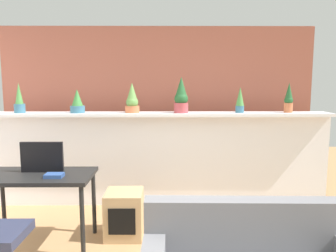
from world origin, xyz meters
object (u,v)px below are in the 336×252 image
Objects in this scene: potted_plant_1 at (77,103)px; book_on_desk at (54,175)px; potted_plant_2 at (132,100)px; potted_plant_0 at (19,100)px; side_cube_shelf at (124,214)px; potted_plant_4 at (240,100)px; tv_monitor at (42,157)px; potted_plant_5 at (289,99)px; desk at (38,182)px; potted_plant_3 at (181,97)px.

potted_plant_1 reaches higher than book_on_desk.
potted_plant_2 is 1.54m from book_on_desk.
potted_plant_0 reaches higher than side_cube_shelf.
potted_plant_4 is 2.50m from book_on_desk.
potted_plant_4 is at bearing 0.39° from potted_plant_0.
potted_plant_1 reaches higher than tv_monitor.
potted_plant_5 is 3.15m from tv_monitor.
potted_plant_0 is 0.92× the size of tv_monitor.
potted_plant_5 is 3.25m from desk.
potted_plant_3 is (1.37, -0.01, 0.07)m from potted_plant_1.
book_on_desk is at bearing -46.04° from tv_monitor.
potted_plant_1 is 2.81m from potted_plant_5.
potted_plant_3 is 1.19× the size of potted_plant_5.
potted_plant_5 reaches higher than book_on_desk.
book_on_desk is (-0.64, -0.29, 0.52)m from side_cube_shelf.
potted_plant_5 reaches higher than desk.
potted_plant_2 is 0.36× the size of desk.
potted_plant_4 is at bearing 32.82° from side_cube_shelf.
desk is (-0.13, -1.09, -0.75)m from potted_plant_1.
book_on_desk is (-2.74, -1.23, -0.69)m from potted_plant_5.
potted_plant_0 is 0.99× the size of potted_plant_5.
potted_plant_0 is 2.92m from potted_plant_4.
potted_plant_1 is at bearing 179.72° from potted_plant_3.
tv_monitor is at bearing -160.34° from potted_plant_5.
potted_plant_0 is at bearing -179.61° from potted_plant_4.
tv_monitor is 0.30m from book_on_desk.
book_on_desk is (0.84, -1.20, -0.67)m from potted_plant_0.
side_cube_shelf is (0.72, -0.91, -1.16)m from potted_plant_1.
potted_plant_3 is 0.79m from potted_plant_4.
potted_plant_0 reaches higher than tv_monitor.
potted_plant_5 is 0.80× the size of side_cube_shelf.
potted_plant_4 reaches higher than tv_monitor.
potted_plant_3 reaches higher than potted_plant_2.
side_cube_shelf is (-2.10, -0.95, -1.21)m from potted_plant_5.
potted_plant_2 is at bearing 179.83° from potted_plant_4.
potted_plant_4 is (2.16, 0.02, 0.03)m from potted_plant_1.
potted_plant_5 reaches higher than tv_monitor.
potted_plant_1 is at bearing 83.34° from desk.
desk is at bearing -168.23° from side_cube_shelf.
side_cube_shelf is at bearing -155.69° from potted_plant_5.
potted_plant_3 reaches higher than book_on_desk.
potted_plant_3 is at bearing -178.37° from potted_plant_4.
book_on_desk reaches higher than desk.
potted_plant_3 is 1.38× the size of potted_plant_4.
desk is at bearing -59.69° from potted_plant_0.
book_on_desk is at bearing -117.96° from potted_plant_2.
potted_plant_2 is (0.72, 0.02, 0.03)m from potted_plant_1.
book_on_desk is (0.18, -0.19, -0.14)m from tv_monitor.
book_on_desk is at bearing -86.40° from potted_plant_1.
tv_monitor is 1.06m from side_cube_shelf.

